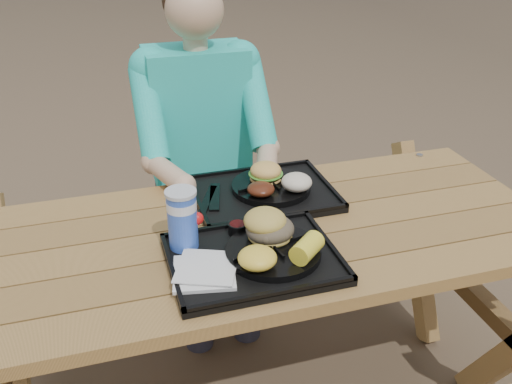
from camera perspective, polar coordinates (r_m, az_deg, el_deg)
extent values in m
cube|color=black|center=(1.55, -0.29, -6.81)|extent=(0.45, 0.35, 0.02)
cube|color=black|center=(1.87, 0.73, -0.25)|extent=(0.45, 0.35, 0.02)
cylinder|color=black|center=(1.55, 1.73, -5.97)|extent=(0.26, 0.26, 0.02)
cylinder|color=black|center=(1.87, 1.52, 0.55)|extent=(0.26, 0.26, 0.02)
cube|color=silver|center=(1.48, -5.22, -7.92)|extent=(0.18, 0.18, 0.02)
cylinder|color=#1842B9|center=(1.56, -7.37, -2.87)|extent=(0.08, 0.08, 0.16)
cylinder|color=black|center=(1.63, -1.85, -3.66)|extent=(0.05, 0.05, 0.03)
cylinder|color=yellow|center=(1.65, 0.31, -3.20)|extent=(0.06, 0.06, 0.03)
ellipsoid|color=yellow|center=(1.46, 0.14, -6.61)|extent=(0.10, 0.10, 0.05)
cube|color=black|center=(1.83, -4.15, -0.48)|extent=(0.07, 0.18, 0.01)
ellipsoid|color=#502010|center=(1.79, 0.48, 0.28)|extent=(0.09, 0.09, 0.04)
ellipsoid|color=beige|center=(1.82, 4.08, 0.99)|extent=(0.10, 0.10, 0.05)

